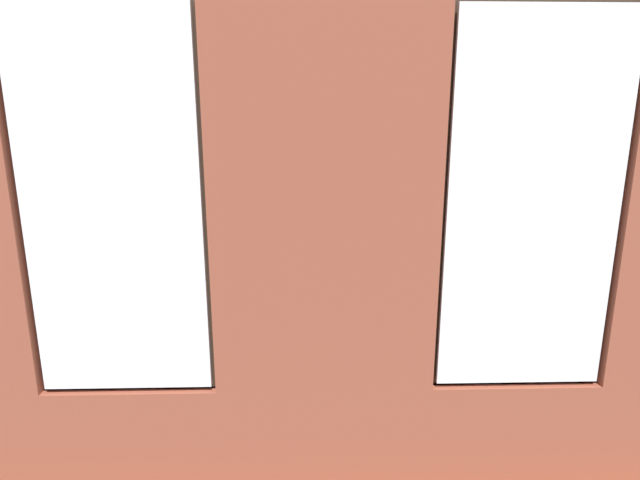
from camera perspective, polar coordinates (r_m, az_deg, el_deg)
name	(u,v)px	position (r m, az deg, el deg)	size (l,w,h in m)	color
ground_plane	(316,337)	(5.86, -0.41, -11.00)	(6.40, 5.73, 0.10)	#99663D
brick_wall_with_windows	(325,282)	(3.00, 0.54, -4.86)	(5.80, 0.30, 3.03)	brown
white_wall_right	(39,207)	(5.88, -29.43, 3.30)	(0.10, 4.73, 3.03)	silver
couch_by_window	(229,392)	(4.09, -10.38, -16.72)	(2.06, 0.87, 0.80)	black
couch_left	(510,305)	(6.11, 20.85, -7.01)	(0.91, 2.08, 0.80)	black
coffee_table	(324,287)	(6.10, 0.44, -5.36)	(1.45, 0.87, 0.46)	olive
cup_ceramic	(288,283)	(5.94, -3.73, -4.88)	(0.08, 0.08, 0.10)	#B23D38
candle_jar	(333,282)	(5.95, 1.54, -4.83)	(0.08, 0.08, 0.10)	#B7333D
table_plant_small	(324,272)	(6.04, 0.44, -3.66)	(0.15, 0.15, 0.25)	#47423D
remote_black	(355,278)	(6.25, 4.06, -4.32)	(0.05, 0.17, 0.02)	black
media_console	(81,323)	(6.05, -25.60, -8.56)	(1.15, 0.42, 0.49)	black
tv_flatscreen	(75,268)	(5.86, -26.20, -2.87)	(1.07, 0.20, 0.76)	black
papasan_chair	(286,261)	(7.07, -3.89, -2.47)	(1.08, 1.08, 0.69)	olive
potted_plant_by_left_couch	(441,267)	(7.31, 13.62, -3.02)	(0.31, 0.31, 0.52)	beige
potted_plant_near_tv	(89,328)	(4.82, -24.87, -9.06)	(0.76, 0.78, 1.27)	#47423D
potted_plant_foreground_right	(161,253)	(7.69, -17.73, -1.46)	(0.76, 0.76, 1.08)	#47423D
potted_plant_mid_room_small	(382,282)	(6.66, 7.11, -4.76)	(0.24, 0.24, 0.47)	#47423D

